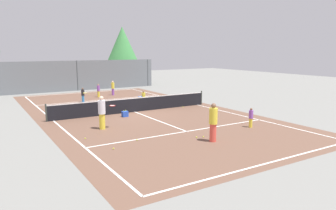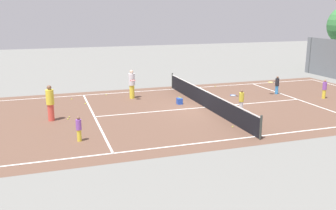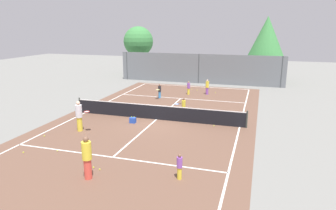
{
  "view_description": "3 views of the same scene",
  "coord_description": "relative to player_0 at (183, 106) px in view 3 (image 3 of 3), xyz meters",
  "views": [
    {
      "loc": [
        -9.47,
        -19.9,
        4.3
      ],
      "look_at": [
        1.06,
        -2.79,
        0.81
      ],
      "focal_mm": 33.91,
      "sensor_mm": 36.0,
      "label": 1
    },
    {
      "loc": [
        19.21,
        -8.65,
        5.45
      ],
      "look_at": [
        1.11,
        -2.65,
        0.62
      ],
      "focal_mm": 39.73,
      "sensor_mm": 36.0,
      "label": 2
    },
    {
      "loc": [
        6.53,
        -18.58,
        6.15
      ],
      "look_at": [
        0.98,
        -0.54,
        1.22
      ],
      "focal_mm": 32.61,
      "sensor_mm": 36.0,
      "label": 3
    }
  ],
  "objects": [
    {
      "name": "tennis_ball_0",
      "position": [
        -1.4,
        8.98,
        -0.62
      ],
      "size": [
        0.07,
        0.07,
        0.07
      ],
      "primitive_type": "sphere",
      "color": "#CCE533",
      "rests_on": "ground_plane"
    },
    {
      "name": "ground_plane",
      "position": [
        -1.48,
        -1.49,
        -0.65
      ],
      "size": [
        80.0,
        80.0,
        0.0
      ],
      "primitive_type": "plane",
      "color": "slate"
    },
    {
      "name": "player_5",
      "position": [
        -1.21,
        6.69,
        -0.02
      ],
      "size": [
        0.26,
        0.26,
        1.23
      ],
      "color": "yellow",
      "rests_on": "ground_plane"
    },
    {
      "name": "tennis_ball_9",
      "position": [
        -4.5,
        -8.04,
        -0.62
      ],
      "size": [
        0.07,
        0.07,
        0.07
      ],
      "primitive_type": "sphere",
      "color": "#CCE533",
      "rests_on": "ground_plane"
    },
    {
      "name": "ball_crate",
      "position": [
        -2.71,
        -2.63,
        -0.47
      ],
      "size": [
        0.38,
        0.29,
        0.43
      ],
      "color": "blue",
      "rests_on": "ground_plane"
    },
    {
      "name": "tennis_ball_5",
      "position": [
        -5.98,
        -8.73,
        -0.62
      ],
      "size": [
        0.07,
        0.07,
        0.07
      ],
      "primitive_type": "sphere",
      "color": "#CCE533",
      "rests_on": "ground_plane"
    },
    {
      "name": "player_4",
      "position": [
        2.14,
        -9.0,
        -0.08
      ],
      "size": [
        0.24,
        0.24,
        1.11
      ],
      "color": "yellow",
      "rests_on": "ground_plane"
    },
    {
      "name": "tree_0",
      "position": [
        5.36,
        16.04,
        4.23
      ],
      "size": [
        4.1,
        4.1,
        7.18
      ],
      "color": "brown",
      "rests_on": "ground_plane"
    },
    {
      "name": "tennis_net",
      "position": [
        -1.48,
        -1.49,
        -0.14
      ],
      "size": [
        11.9,
        0.1,
        1.1
      ],
      "color": "#333833",
      "rests_on": "ground_plane"
    },
    {
      "name": "tennis_ball_4",
      "position": [
        -6.54,
        -6.46,
        -0.62
      ],
      "size": [
        0.07,
        0.07,
        0.07
      ],
      "primitive_type": "sphere",
      "color": "#CCE533",
      "rests_on": "ground_plane"
    },
    {
      "name": "player_6",
      "position": [
        0.42,
        7.22,
        0.06
      ],
      "size": [
        0.3,
        0.3,
        1.38
      ],
      "color": "purple",
      "rests_on": "ground_plane"
    },
    {
      "name": "court_surface",
      "position": [
        -1.48,
        -1.49,
        -0.65
      ],
      "size": [
        13.0,
        25.0,
        0.01
      ],
      "color": "brown",
      "rests_on": "ground_plane"
    },
    {
      "name": "tennis_ball_3",
      "position": [
        1.04,
        8.19,
        -0.62
      ],
      "size": [
        0.07,
        0.07,
        0.07
      ],
      "primitive_type": "sphere",
      "color": "#CCE533",
      "rests_on": "ground_plane"
    },
    {
      "name": "perimeter_fence",
      "position": [
        -1.48,
        12.51,
        0.95
      ],
      "size": [
        18.0,
        0.12,
        3.2
      ],
      "color": "slate",
      "rests_on": "ground_plane"
    },
    {
      "name": "tree_1",
      "position": [
        -10.18,
        16.59,
        3.54
      ],
      "size": [
        3.75,
        3.75,
        6.08
      ],
      "color": "brown",
      "rests_on": "ground_plane"
    },
    {
      "name": "player_3",
      "position": [
        -3.3,
        4.55,
        -0.01
      ],
      "size": [
        0.34,
        0.83,
        1.22
      ],
      "color": "#388CD8",
      "rests_on": "ground_plane"
    },
    {
      "name": "player_2",
      "position": [
        -1.48,
        -10.07,
        0.3
      ],
      "size": [
        0.4,
        0.4,
        1.85
      ],
      "color": "#E54C3F",
      "rests_on": "ground_plane"
    },
    {
      "name": "tennis_ball_7",
      "position": [
        -1.77,
        -9.17,
        -0.62
      ],
      "size": [
        0.07,
        0.07,
        0.07
      ],
      "primitive_type": "sphere",
      "color": "#CCE533",
      "rests_on": "ground_plane"
    },
    {
      "name": "player_0",
      "position": [
        0.0,
        0.0,
        0.0
      ],
      "size": [
        0.81,
        0.66,
        1.25
      ],
      "color": "silver",
      "rests_on": "ground_plane"
    },
    {
      "name": "tennis_ball_10",
      "position": [
        -2.55,
        -1.3,
        -0.62
      ],
      "size": [
        0.07,
        0.07,
        0.07
      ],
      "primitive_type": "sphere",
      "color": "#CCE533",
      "rests_on": "ground_plane"
    },
    {
      "name": "tennis_ball_8",
      "position": [
        -1.41,
        -9.26,
        -0.62
      ],
      "size": [
        0.07,
        0.07,
        0.07
      ],
      "primitive_type": "sphere",
      "color": "#CCE533",
      "rests_on": "ground_plane"
    },
    {
      "name": "tennis_ball_2",
      "position": [
        -6.82,
        1.68,
        -0.62
      ],
      "size": [
        0.07,
        0.07,
        0.07
      ],
      "primitive_type": "sphere",
      "color": "#CCE533",
      "rests_on": "ground_plane"
    },
    {
      "name": "player_1",
      "position": [
        -5.11,
        -5.01,
        0.3
      ],
      "size": [
        0.97,
        0.45,
        1.84
      ],
      "color": "yellow",
      "rests_on": "ground_plane"
    },
    {
      "name": "tennis_ball_6",
      "position": [
        -0.8,
        8.62,
        -0.62
      ],
      "size": [
        0.07,
        0.07,
        0.07
      ],
      "primitive_type": "sphere",
      "color": "#CCE533",
      "rests_on": "ground_plane"
    },
    {
      "name": "tennis_ball_1",
      "position": [
        2.46,
        -1.79,
        -0.62
      ],
      "size": [
        0.07,
        0.07,
        0.07
      ],
      "primitive_type": "sphere",
      "color": "#CCE533",
      "rests_on": "ground_plane"
    }
  ]
}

